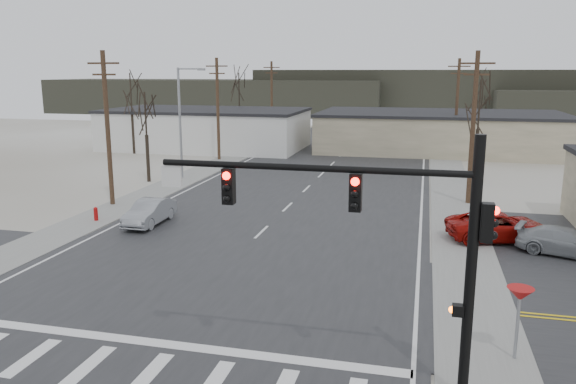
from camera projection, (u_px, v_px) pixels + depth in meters
The scene contains 28 objects.
ground at pixel (207, 285), 23.27m from camera, with size 140.00×140.00×0.00m, color silver.
main_road at pixel (291, 204), 37.50m from camera, with size 18.00×110.00×0.05m, color #252527.
cross_road at pixel (207, 285), 23.26m from camera, with size 90.00×10.00×0.04m, color #252527.
sidewalk_left at pixel (176, 182), 44.72m from camera, with size 3.00×90.00×0.06m, color gray.
sidewalk_right at pixel (453, 196), 39.79m from camera, with size 3.00×90.00×0.06m, color gray.
traffic_signal_mast at pixel (397, 229), 14.56m from camera, with size 8.95×0.43×7.20m.
fire_hydrant at pixel (96, 214), 33.14m from camera, with size 0.24×0.24×0.87m.
yield_sign at pixel (520, 297), 16.83m from camera, with size 0.80×0.80×2.35m.
building_left_far at pixel (206, 129), 64.49m from camera, with size 22.30×12.30×4.50m.
building_right_far at pixel (439, 132), 62.27m from camera, with size 26.30×14.30×4.30m.
upole_left_b at pixel (107, 126), 36.24m from camera, with size 2.20×0.30×10.00m.
upole_left_c at pixel (218, 107), 55.23m from camera, with size 2.20×0.30×10.00m.
upole_left_d at pixel (272, 98), 74.22m from camera, with size 2.20×0.30×10.00m.
upole_right_a at pixel (473, 126), 36.58m from camera, with size 2.20×0.30×10.00m.
upole_right_b at pixel (457, 106), 57.47m from camera, with size 2.20×0.30×10.00m.
streetlight_main at pixel (182, 117), 45.60m from camera, with size 2.40×0.25×9.00m.
tree_left_near at pixel (146, 116), 44.18m from camera, with size 3.30×3.30×7.35m.
tree_right_mid at pixel (479, 108), 43.80m from camera, with size 3.74×3.74×8.33m.
tree_left_far at pixel (239, 91), 68.88m from camera, with size 3.96×3.96×8.82m.
tree_right_far at pixel (482, 98), 67.98m from camera, with size 3.52×3.52×7.84m.
tree_left_mid at pixel (131, 95), 59.34m from camera, with size 3.96×3.96×8.82m.
hill_left at pixel (215, 97), 118.03m from camera, with size 70.00×18.00×7.00m, color #333026.
hill_center at pixel (461, 93), 109.99m from camera, with size 80.00×18.00×9.00m, color #333026.
sedan_crossing at pixel (150, 212), 32.35m from camera, with size 1.49×4.29×1.41m, color gray.
car_far_a at pixel (383, 144), 63.32m from camera, with size 1.89×4.66×1.35m, color black.
car_far_b at pixel (333, 125), 84.52m from camera, with size 1.60×3.98×1.36m, color black.
car_parked_red at pixel (500, 226), 29.22m from camera, with size 2.48×5.38×1.50m, color #970C08.
car_parked_silver at pixel (566, 242), 26.87m from camera, with size 1.82×4.48×1.30m, color gray.
Camera 1 is at (8.49, -20.50, 8.69)m, focal length 35.00 mm.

